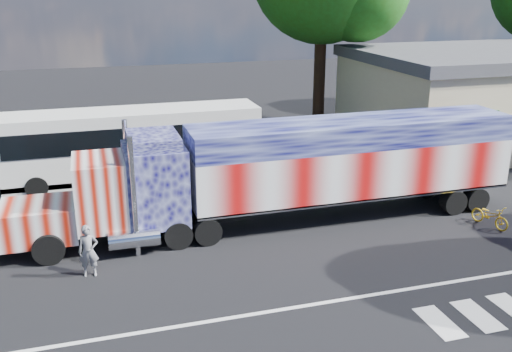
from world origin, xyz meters
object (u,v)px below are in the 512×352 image
object	(u,v)px
bicycle	(490,216)
woman	(88,251)
coach_bus	(134,145)
semi_truck	(293,169)

from	to	relation	value
bicycle	woman	bearing A→B (deg)	163.78
coach_bus	woman	xyz separation A→B (m)	(-2.24, -8.86, -0.88)
semi_truck	bicycle	xyz separation A→B (m)	(6.93, -2.48, -1.69)
coach_bus	woman	bearing A→B (deg)	-104.17
woman	semi_truck	bearing A→B (deg)	19.88
coach_bus	bicycle	bearing A→B (deg)	-36.99
semi_truck	bicycle	bearing A→B (deg)	-19.72
woman	coach_bus	bearing A→B (deg)	79.23
semi_truck	bicycle	size ratio (longest dim) A/B	12.04
woman	bicycle	bearing A→B (deg)	2.29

